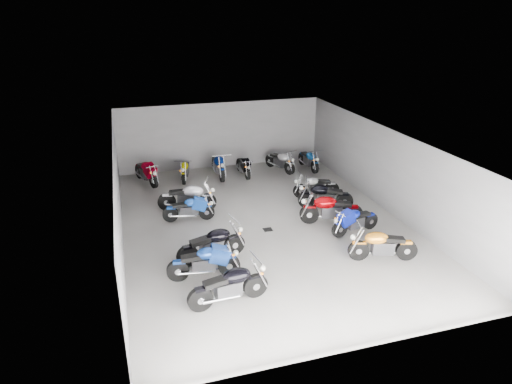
{
  "coord_description": "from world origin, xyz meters",
  "views": [
    {
      "loc": [
        -4.6,
        -14.45,
        7.35
      ],
      "look_at": [
        -0.08,
        0.73,
        1.0
      ],
      "focal_mm": 32.0,
      "sensor_mm": 36.0,
      "label": 1
    }
  ],
  "objects_px": {
    "motorcycle_left_e": "(189,209)",
    "motorcycle_back_e": "(280,161)",
    "motorcycle_left_a": "(229,286)",
    "motorcycle_back_b": "(185,169)",
    "motorcycle_right_b": "(382,245)",
    "motorcycle_right_e": "(325,196)",
    "motorcycle_left_b": "(205,262)",
    "motorcycle_right_c": "(355,221)",
    "motorcycle_left_c": "(212,244)",
    "motorcycle_left_f": "(188,197)",
    "motorcycle_right_d": "(331,209)",
    "motorcycle_right_f": "(316,186)",
    "motorcycle_back_c": "(218,165)",
    "motorcycle_back_f": "(309,160)",
    "motorcycle_back_a": "(146,172)",
    "drain_grate": "(268,230)",
    "motorcycle_back_d": "(243,166)"
  },
  "relations": [
    {
      "from": "motorcycle_back_a",
      "to": "motorcycle_back_c",
      "type": "height_order",
      "value": "motorcycle_back_c"
    },
    {
      "from": "motorcycle_left_b",
      "to": "motorcycle_right_b",
      "type": "relative_size",
      "value": 1.01
    },
    {
      "from": "motorcycle_left_a",
      "to": "motorcycle_back_b",
      "type": "bearing_deg",
      "value": 171.13
    },
    {
      "from": "motorcycle_left_c",
      "to": "motorcycle_left_f",
      "type": "height_order",
      "value": "motorcycle_left_f"
    },
    {
      "from": "motorcycle_right_d",
      "to": "motorcycle_back_a",
      "type": "relative_size",
      "value": 1.06
    },
    {
      "from": "motorcycle_left_e",
      "to": "motorcycle_back_b",
      "type": "relative_size",
      "value": 0.98
    },
    {
      "from": "motorcycle_right_c",
      "to": "motorcycle_back_c",
      "type": "distance_m",
      "value": 7.88
    },
    {
      "from": "motorcycle_right_c",
      "to": "motorcycle_right_e",
      "type": "height_order",
      "value": "motorcycle_right_e"
    },
    {
      "from": "motorcycle_left_a",
      "to": "motorcycle_right_d",
      "type": "distance_m",
      "value": 6.02
    },
    {
      "from": "motorcycle_right_d",
      "to": "drain_grate",
      "type": "bearing_deg",
      "value": 103.52
    },
    {
      "from": "motorcycle_left_e",
      "to": "motorcycle_right_f",
      "type": "bearing_deg",
      "value": 106.65
    },
    {
      "from": "motorcycle_back_c",
      "to": "motorcycle_back_e",
      "type": "height_order",
      "value": "motorcycle_back_c"
    },
    {
      "from": "motorcycle_left_f",
      "to": "motorcycle_back_e",
      "type": "relative_size",
      "value": 1.12
    },
    {
      "from": "motorcycle_right_e",
      "to": "motorcycle_back_b",
      "type": "bearing_deg",
      "value": 65.61
    },
    {
      "from": "motorcycle_left_b",
      "to": "motorcycle_right_f",
      "type": "height_order",
      "value": "motorcycle_left_b"
    },
    {
      "from": "motorcycle_right_b",
      "to": "motorcycle_back_c",
      "type": "bearing_deg",
      "value": 35.76
    },
    {
      "from": "motorcycle_right_c",
      "to": "motorcycle_right_d",
      "type": "relative_size",
      "value": 0.86
    },
    {
      "from": "motorcycle_right_f",
      "to": "motorcycle_back_c",
      "type": "bearing_deg",
      "value": 50.4
    },
    {
      "from": "drain_grate",
      "to": "motorcycle_left_f",
      "type": "xyz_separation_m",
      "value": [
        -2.47,
        2.53,
        0.55
      ]
    },
    {
      "from": "motorcycle_left_e",
      "to": "motorcycle_right_e",
      "type": "xyz_separation_m",
      "value": [
        5.32,
        -0.38,
        0.06
      ]
    },
    {
      "from": "motorcycle_right_c",
      "to": "motorcycle_back_c",
      "type": "relative_size",
      "value": 0.84
    },
    {
      "from": "motorcycle_left_f",
      "to": "motorcycle_right_c",
      "type": "height_order",
      "value": "motorcycle_left_f"
    },
    {
      "from": "motorcycle_left_f",
      "to": "motorcycle_right_b",
      "type": "xyz_separation_m",
      "value": [
        5.23,
        -5.56,
        -0.03
      ]
    },
    {
      "from": "motorcycle_right_c",
      "to": "motorcycle_back_c",
      "type": "xyz_separation_m",
      "value": [
        -3.33,
        7.14,
        0.08
      ]
    },
    {
      "from": "motorcycle_left_c",
      "to": "motorcycle_back_b",
      "type": "xyz_separation_m",
      "value": [
        0.27,
        7.59,
        -0.06
      ]
    },
    {
      "from": "motorcycle_left_b",
      "to": "motorcycle_right_c",
      "type": "xyz_separation_m",
      "value": [
        5.59,
        1.36,
        -0.04
      ]
    },
    {
      "from": "motorcycle_left_a",
      "to": "motorcycle_back_d",
      "type": "xyz_separation_m",
      "value": [
        3.02,
        9.75,
        -0.08
      ]
    },
    {
      "from": "motorcycle_right_e",
      "to": "motorcycle_back_d",
      "type": "xyz_separation_m",
      "value": [
        -2.07,
        4.66,
        -0.06
      ]
    },
    {
      "from": "motorcycle_left_c",
      "to": "motorcycle_right_e",
      "type": "height_order",
      "value": "motorcycle_left_c"
    },
    {
      "from": "motorcycle_left_e",
      "to": "motorcycle_back_e",
      "type": "relative_size",
      "value": 0.96
    },
    {
      "from": "motorcycle_left_a",
      "to": "motorcycle_right_c",
      "type": "distance_m",
      "value": 5.88
    },
    {
      "from": "motorcycle_left_e",
      "to": "motorcycle_right_b",
      "type": "bearing_deg",
      "value": 57.31
    },
    {
      "from": "motorcycle_left_e",
      "to": "motorcycle_left_b",
      "type": "bearing_deg",
      "value": 5.7
    },
    {
      "from": "motorcycle_right_c",
      "to": "motorcycle_back_a",
      "type": "distance_m",
      "value": 9.79
    },
    {
      "from": "motorcycle_left_e",
      "to": "motorcycle_back_e",
      "type": "distance_m",
      "value": 6.76
    },
    {
      "from": "motorcycle_back_f",
      "to": "motorcycle_back_b",
      "type": "bearing_deg",
      "value": -5.62
    },
    {
      "from": "motorcycle_right_b",
      "to": "motorcycle_back_e",
      "type": "height_order",
      "value": "motorcycle_right_b"
    },
    {
      "from": "motorcycle_right_d",
      "to": "motorcycle_right_e",
      "type": "distance_m",
      "value": 1.4
    },
    {
      "from": "motorcycle_right_d",
      "to": "motorcycle_back_c",
      "type": "distance_m",
      "value": 6.8
    },
    {
      "from": "motorcycle_right_b",
      "to": "motorcycle_right_d",
      "type": "height_order",
      "value": "motorcycle_right_d"
    },
    {
      "from": "motorcycle_left_a",
      "to": "motorcycle_left_f",
      "type": "bearing_deg",
      "value": 173.94
    },
    {
      "from": "motorcycle_right_e",
      "to": "motorcycle_back_e",
      "type": "bearing_deg",
      "value": 23.23
    },
    {
      "from": "motorcycle_right_d",
      "to": "motorcycle_back_f",
      "type": "height_order",
      "value": "motorcycle_right_d"
    },
    {
      "from": "motorcycle_right_d",
      "to": "motorcycle_back_f",
      "type": "relative_size",
      "value": 1.12
    },
    {
      "from": "motorcycle_right_b",
      "to": "motorcycle_back_b",
      "type": "bearing_deg",
      "value": 43.88
    },
    {
      "from": "motorcycle_back_b",
      "to": "motorcycle_back_c",
      "type": "height_order",
      "value": "motorcycle_back_c"
    },
    {
      "from": "motorcycle_left_f",
      "to": "motorcycle_right_e",
      "type": "relative_size",
      "value": 1.08
    },
    {
      "from": "motorcycle_right_c",
      "to": "motorcycle_left_b",
      "type": "bearing_deg",
      "value": 91.64
    },
    {
      "from": "motorcycle_back_b",
      "to": "motorcycle_right_b",
      "type": "bearing_deg",
      "value": 132.03
    },
    {
      "from": "motorcycle_left_c",
      "to": "motorcycle_back_c",
      "type": "height_order",
      "value": "motorcycle_back_c"
    }
  ]
}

